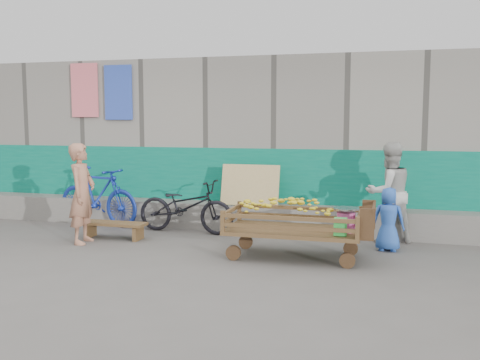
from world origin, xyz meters
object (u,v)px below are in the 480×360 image
(bench, at_px, (114,227))
(vendor_man, at_px, (82,193))
(bicycle_dark, at_px, (186,206))
(child, at_px, (388,219))
(woman, at_px, (389,193))
(bicycle_blue, at_px, (97,196))
(banana_cart, at_px, (291,217))

(bench, height_order, vendor_man, vendor_man)
(bench, distance_m, bicycle_dark, 1.23)
(child, bearing_deg, bench, 8.69)
(child, height_order, bicycle_dark, child)
(woman, xyz_separation_m, bicycle_dark, (-3.29, -0.15, -0.33))
(woman, bearing_deg, child, 59.78)
(woman, height_order, bicycle_blue, woman)
(child, xyz_separation_m, bicycle_dark, (-3.29, 0.41, -0.02))
(vendor_man, distance_m, bicycle_blue, 1.42)
(child, distance_m, bicycle_dark, 3.32)
(vendor_man, bearing_deg, bench, -45.38)
(woman, relative_size, bicycle_blue, 0.87)
(vendor_man, height_order, woman, woman)
(banana_cart, xyz_separation_m, child, (1.30, 0.77, -0.11))
(banana_cart, xyz_separation_m, woman, (1.30, 1.33, 0.20))
(vendor_man, bearing_deg, woman, -81.82)
(bicycle_dark, distance_m, bicycle_blue, 1.77)
(banana_cart, xyz_separation_m, bicycle_blue, (-3.76, 1.36, -0.04))
(child, relative_size, bicycle_blue, 0.52)
(vendor_man, distance_m, woman, 4.73)
(bicycle_dark, height_order, bicycle_blue, bicycle_blue)
(bench, relative_size, child, 1.14)
(vendor_man, distance_m, bicycle_dark, 1.72)
(banana_cart, height_order, woman, woman)
(child, relative_size, bicycle_dark, 0.55)
(banana_cart, distance_m, woman, 1.87)
(bicycle_dark, bearing_deg, vendor_man, 135.73)
(banana_cart, relative_size, bicycle_blue, 1.12)
(woman, bearing_deg, bench, -18.42)
(bench, relative_size, bicycle_dark, 0.62)
(bench, bearing_deg, woman, 11.80)
(banana_cart, height_order, child, child)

